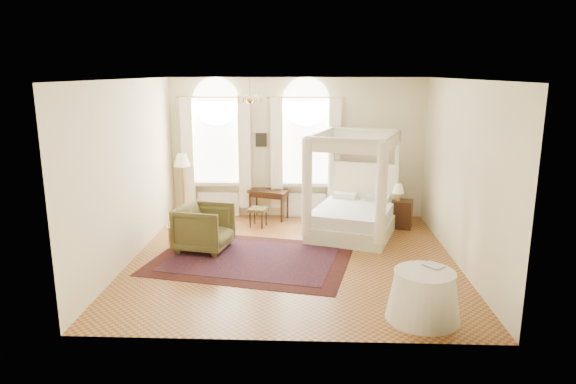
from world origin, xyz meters
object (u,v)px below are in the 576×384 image
(nightstand, at_px, (402,214))
(writing_desk, at_px, (269,194))
(stool, at_px, (258,211))
(canopy_bed, at_px, (353,212))
(side_table, at_px, (424,296))
(floor_lamp, at_px, (182,163))
(coffee_table, at_px, (183,226))
(armchair, at_px, (204,228))

(nightstand, relative_size, writing_desk, 0.61)
(writing_desk, bearing_deg, stool, -105.95)
(canopy_bed, height_order, stool, canopy_bed)
(writing_desk, distance_m, stool, 0.73)
(stool, height_order, side_table, side_table)
(floor_lamp, bearing_deg, coffee_table, -76.82)
(nightstand, height_order, side_table, side_table)
(nightstand, distance_m, armchair, 4.44)
(canopy_bed, bearing_deg, writing_desk, 148.20)
(coffee_table, height_order, side_table, side_table)
(nightstand, distance_m, coffee_table, 4.81)
(floor_lamp, bearing_deg, canopy_bed, -16.65)
(canopy_bed, relative_size, side_table, 2.31)
(coffee_table, bearing_deg, nightstand, 16.43)
(armchair, xyz_separation_m, coffee_table, (-0.49, 0.27, -0.04))
(stool, bearing_deg, nightstand, 0.84)
(canopy_bed, xyz_separation_m, nightstand, (1.14, 0.56, -0.19))
(floor_lamp, relative_size, side_table, 1.48)
(coffee_table, xyz_separation_m, side_table, (4.15, -3.03, -0.05))
(stool, height_order, coffee_table, coffee_table)
(armchair, relative_size, side_table, 0.94)
(nightstand, distance_m, writing_desk, 3.11)
(side_table, bearing_deg, coffee_table, 143.93)
(canopy_bed, xyz_separation_m, armchair, (-2.99, -1.07, -0.05))
(canopy_bed, distance_m, nightstand, 1.28)
(canopy_bed, distance_m, writing_desk, 2.23)
(coffee_table, distance_m, floor_lamp, 2.23)
(canopy_bed, xyz_separation_m, floor_lamp, (-3.94, 1.18, 0.82))
(armchair, distance_m, floor_lamp, 2.59)
(writing_desk, bearing_deg, floor_lamp, 180.00)
(armchair, height_order, floor_lamp, floor_lamp)
(nightstand, xyz_separation_m, writing_desk, (-3.04, 0.62, 0.28))
(writing_desk, xyz_separation_m, stool, (-0.19, -0.66, -0.23))
(writing_desk, bearing_deg, coffee_table, -128.55)
(writing_desk, xyz_separation_m, floor_lamp, (-2.04, 0.00, 0.73))
(floor_lamp, bearing_deg, stool, -19.76)
(coffee_table, bearing_deg, side_table, -36.07)
(nightstand, relative_size, coffee_table, 0.82)
(canopy_bed, relative_size, armchair, 2.45)
(armchair, bearing_deg, side_table, -115.01)
(armchair, relative_size, coffee_table, 1.28)
(nightstand, distance_m, floor_lamp, 5.21)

